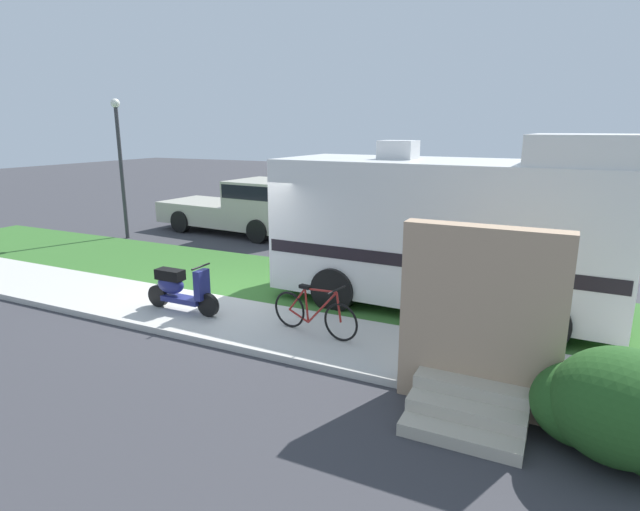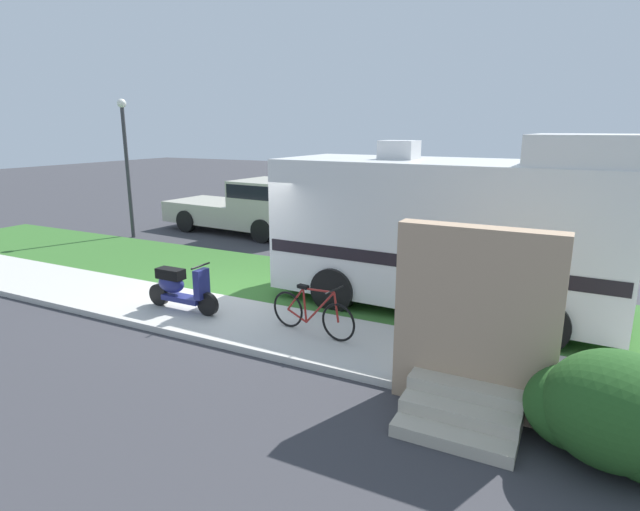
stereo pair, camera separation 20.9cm
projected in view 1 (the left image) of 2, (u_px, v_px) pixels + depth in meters
The scene contains 12 objects.
ground_plane at pixel (237, 300), 10.88m from camera, with size 80.00×80.00×0.00m, color #38383D.
sidewalk at pixel (201, 315), 9.82m from camera, with size 24.00×2.00×0.12m.
grass_strip at pixel (274, 280), 12.18m from camera, with size 24.00×3.40×0.08m.
motorhome_rv at pixel (449, 228), 9.96m from camera, with size 6.60×2.82×3.45m.
scooter at pixel (179, 288), 9.77m from camera, with size 1.66×0.50×0.97m.
bicycle at pixel (314, 313), 8.69m from camera, with size 1.71×0.52×0.88m.
pickup_truck_near at pixel (250, 205), 17.35m from camera, with size 5.72×2.56×1.87m.
pickup_truck_far at pixel (414, 203), 18.02m from camera, with size 5.03×2.15×1.83m.
porch_steps at pixel (477, 340), 6.40m from camera, with size 2.00×1.26×2.40m.
bush_by_porch at pixel (619, 411), 5.48m from camera, with size 1.79×1.34×1.27m.
bottle_green at pixel (547, 385), 6.78m from camera, with size 0.08×0.08×0.27m.
street_lamp_post at pixel (120, 156), 16.30m from camera, with size 0.28×0.28×4.44m.
Camera 1 is at (6.12, -8.51, 3.55)m, focal length 28.72 mm.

